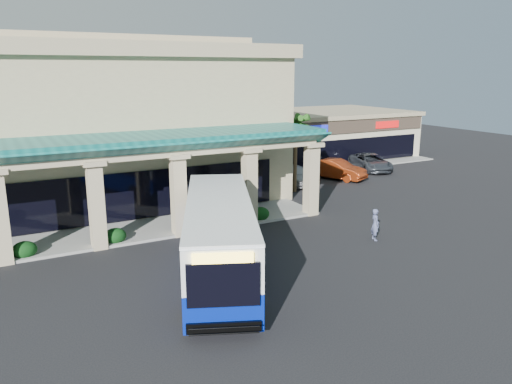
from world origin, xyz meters
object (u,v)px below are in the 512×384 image
car_silver (295,175)px  car_gray (371,162)px  car_white (337,169)px  transit_bus (219,238)px  pedestrian (375,225)px

car_silver → car_gray: size_ratio=0.85×
car_white → transit_bus: bearing=-163.9°
car_white → car_gray: bearing=-6.1°
pedestrian → car_gray: (13.10, 15.48, -0.11)m
pedestrian → car_gray: size_ratio=0.32×
transit_bus → pedestrian: bearing=24.8°
transit_bus → car_white: transit_bus is taller
pedestrian → car_white: bearing=-13.2°
pedestrian → car_gray: pedestrian is taller
pedestrian → car_silver: bearing=1.8°
transit_bus → car_gray: transit_bus is taller
car_white → car_gray: size_ratio=0.92×
car_gray → car_white: bearing=-146.1°
transit_bus → car_gray: bearing=57.8°
pedestrian → car_white: size_ratio=0.35×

